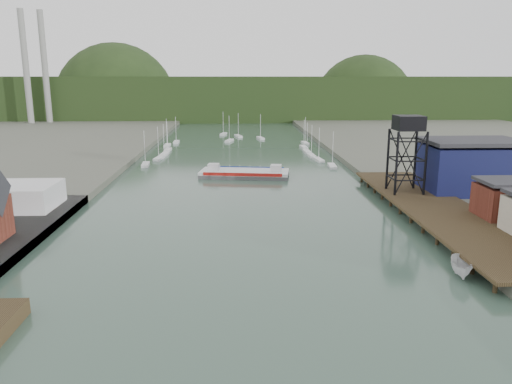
{
  "coord_description": "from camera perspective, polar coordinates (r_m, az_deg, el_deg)",
  "views": [
    {
      "loc": [
        -0.8,
        -43.7,
        25.95
      ],
      "look_at": [
        3.19,
        50.84,
        4.0
      ],
      "focal_mm": 35.0,
      "sensor_mm": 36.0,
      "label": 1
    }
  ],
  "objects": [
    {
      "name": "east_pier",
      "position": [
        99.38,
        20.04,
        -1.76
      ],
      "size": [
        14.0,
        70.0,
        2.45
      ],
      "color": "black",
      "rests_on": "ground"
    },
    {
      "name": "ground",
      "position": [
        50.83,
        -1.23,
        -17.64
      ],
      "size": [
        600.0,
        600.0,
        0.0
      ],
      "primitive_type": "plane",
      "color": "#2A4238",
      "rests_on": "ground"
    },
    {
      "name": "motorboat",
      "position": [
        72.22,
        22.41,
        -8.01
      ],
      "size": [
        3.86,
        6.66,
        2.42
      ],
      "primitive_type": "imported",
      "rotation": [
        0.0,
        0.0,
        -0.25
      ],
      "color": "silver",
      "rests_on": "ground"
    },
    {
      "name": "chain_ferry",
      "position": [
        132.34,
        -1.31,
        2.17
      ],
      "size": [
        24.27,
        12.51,
        3.34
      ],
      "rotation": [
        0.0,
        0.0,
        -0.14
      ],
      "color": "#4A4A4C",
      "rests_on": "ground"
    },
    {
      "name": "lift_tower",
      "position": [
        108.31,
        17.03,
        7.03
      ],
      "size": [
        6.5,
        6.5,
        16.0
      ],
      "color": "black",
      "rests_on": "east_pier"
    },
    {
      "name": "blue_shed",
      "position": [
        117.01,
        23.38,
        2.69
      ],
      "size": [
        20.5,
        14.5,
        11.3
      ],
      "color": "#0D103A",
      "rests_on": "east_land"
    },
    {
      "name": "distant_hills",
      "position": [
        345.42,
        -2.99,
        10.46
      ],
      "size": [
        500.0,
        120.0,
        80.0
      ],
      "color": "#1F3015",
      "rests_on": "ground"
    },
    {
      "name": "marina_sailboats",
      "position": [
        183.96,
        -2.12,
        5.05
      ],
      "size": [
        57.71,
        92.65,
        0.9
      ],
      "color": "silver",
      "rests_on": "ground"
    },
    {
      "name": "white_shed",
      "position": [
        105.52,
        -26.52,
        -0.43
      ],
      "size": [
        18.0,
        12.0,
        4.5
      ],
      "primitive_type": "cube",
      "color": "silver",
      "rests_on": "west_quay"
    },
    {
      "name": "smokestacks",
      "position": [
        295.59,
        -23.89,
        12.76
      ],
      "size": [
        11.2,
        8.2,
        60.0
      ],
      "color": "gray",
      "rests_on": "ground"
    }
  ]
}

